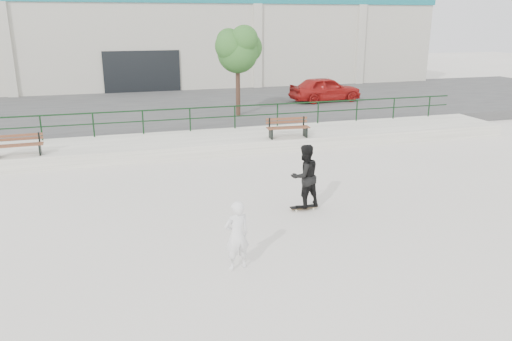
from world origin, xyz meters
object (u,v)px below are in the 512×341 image
object	(u,v)px
bench_left	(19,145)
tree	(238,48)
standing_skater	(305,176)
bench_right	(288,128)
skateboard	(304,207)
red_car	(325,89)
seated_skater	(237,235)

from	to	relation	value
bench_left	tree	world-z (taller)	tree
tree	standing_skater	world-z (taller)	tree
bench_right	standing_skater	xyz separation A→B (m)	(-1.92, -6.62, 0.09)
tree	skateboard	xyz separation A→B (m)	(-1.25, -12.01, -3.75)
skateboard	standing_skater	distance (m)	0.92
bench_right	skateboard	distance (m)	6.94
standing_skater	bench_left	bearing A→B (deg)	-51.96
tree	red_car	world-z (taller)	tree
standing_skater	seated_skater	bearing A→B (deg)	33.44
bench_left	standing_skater	world-z (taller)	standing_skater
tree	standing_skater	size ratio (longest dim) A/B	2.46
bench_right	seated_skater	distance (m)	10.51
bench_left	bench_right	xyz separation A→B (m)	(10.17, -0.02, 0.02)
bench_left	tree	bearing A→B (deg)	26.82
red_car	seated_skater	distance (m)	20.35
bench_right	red_car	distance (m)	9.87
bench_left	tree	xyz separation A→B (m)	(9.50, 5.37, 2.94)
skateboard	bench_right	bearing A→B (deg)	73.67
tree	red_car	bearing A→B (deg)	25.48
bench_right	tree	distance (m)	6.17
bench_left	bench_right	distance (m)	10.17
skateboard	standing_skater	size ratio (longest dim) A/B	0.43
bench_right	seated_skater	world-z (taller)	seated_skater
seated_skater	skateboard	bearing A→B (deg)	-143.57
red_car	skateboard	size ratio (longest dim) A/B	5.44
bench_right	standing_skater	world-z (taller)	standing_skater
skateboard	seated_skater	size ratio (longest dim) A/B	0.50
tree	seated_skater	world-z (taller)	tree
red_car	bench_left	bearing A→B (deg)	113.07
bench_left	standing_skater	bearing A→B (deg)	-41.49
bench_right	tree	bearing A→B (deg)	101.02
standing_skater	seated_skater	world-z (taller)	standing_skater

